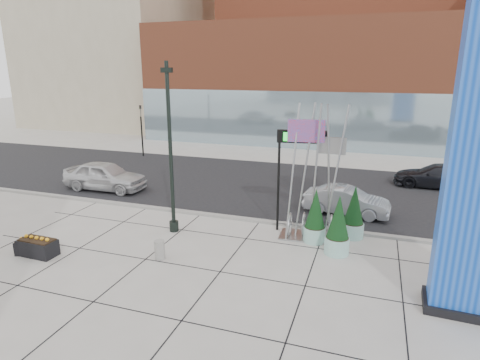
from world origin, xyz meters
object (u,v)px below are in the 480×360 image
(lamp_post, at_px, (171,166))
(car_white_west, at_px, (105,176))
(concrete_bollard, at_px, (160,250))
(overhead_street_sign, at_px, (297,146))
(public_art_sculpture, at_px, (312,204))
(car_silver_mid, at_px, (346,201))

(lamp_post, xyz_separation_m, car_white_west, (-6.72, 4.28, -2.11))
(lamp_post, height_order, concrete_bollard, lamp_post)
(overhead_street_sign, relative_size, car_white_west, 0.91)
(lamp_post, xyz_separation_m, concrete_bollard, (0.77, -2.59, -2.57))
(public_art_sculpture, height_order, overhead_street_sign, public_art_sculpture)
(lamp_post, xyz_separation_m, overhead_street_sign, (5.03, 1.58, 0.87))
(lamp_post, bearing_deg, car_silver_mid, 33.00)
(public_art_sculpture, distance_m, car_white_west, 12.89)
(public_art_sculpture, bearing_deg, car_white_west, 162.44)
(concrete_bollard, height_order, overhead_street_sign, overhead_street_sign)
(overhead_street_sign, xyz_separation_m, car_silver_mid, (1.96, 2.96, -3.15))
(lamp_post, height_order, public_art_sculpture, lamp_post)
(car_white_west, bearing_deg, concrete_bollard, -133.70)
(concrete_bollard, relative_size, overhead_street_sign, 0.17)
(lamp_post, relative_size, car_silver_mid, 1.77)
(overhead_street_sign, relative_size, car_silver_mid, 1.09)
(lamp_post, bearing_deg, public_art_sculpture, 11.72)
(car_silver_mid, bearing_deg, public_art_sculpture, 165.71)
(public_art_sculpture, xyz_separation_m, car_white_west, (-12.50, 3.08, -0.65))
(lamp_post, distance_m, concrete_bollard, 3.73)
(overhead_street_sign, bearing_deg, lamp_post, -171.27)
(lamp_post, xyz_separation_m, car_silver_mid, (6.99, 4.54, -2.27))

